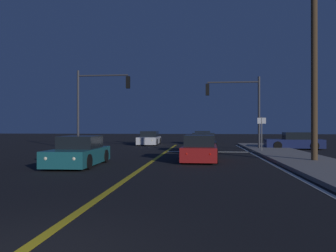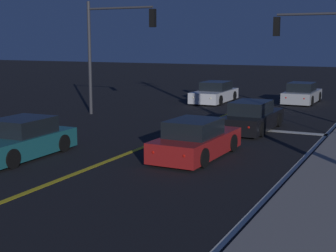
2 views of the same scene
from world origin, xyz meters
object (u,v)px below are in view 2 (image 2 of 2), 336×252
car_distant_tail_white (215,93)px  car_parked_curb_black (252,117)px  car_lead_oncoming_silver (302,94)px  car_mid_block_teal (20,140)px  traffic_signal_near_right (328,46)px  traffic_signal_far_left (112,40)px  car_side_waiting_red (196,141)px

car_distant_tail_white → car_parked_curb_black: bearing=118.6°
car_lead_oncoming_silver → car_mid_block_teal: same height
car_distant_tail_white → traffic_signal_near_right: (8.04, -6.73, 3.18)m
car_lead_oncoming_silver → traffic_signal_near_right: traffic_signal_near_right is taller
car_lead_oncoming_silver → car_distant_tail_white: bearing=-158.4°
car_parked_curb_black → car_mid_block_teal: (-5.69, -8.66, -0.00)m
traffic_signal_far_left → car_side_waiting_red: bearing=-42.2°
car_lead_oncoming_silver → car_side_waiting_red: (-0.19, -17.30, -0.00)m
car_lead_oncoming_silver → car_distant_tail_white: 5.65m
car_mid_block_teal → traffic_signal_near_right: size_ratio=0.79×
car_parked_curb_black → car_lead_oncoming_silver: bearing=90.2°
car_distant_tail_white → traffic_signal_near_right: bearing=138.9°
car_lead_oncoming_silver → car_parked_curb_black: same height
car_parked_curb_black → traffic_signal_near_right: bearing=42.7°
car_side_waiting_red → car_mid_block_teal: (-5.47, -2.66, 0.00)m
car_side_waiting_red → car_lead_oncoming_silver: bearing=90.9°
traffic_signal_near_right → traffic_signal_far_left: size_ratio=0.92×
traffic_signal_near_right → car_parked_curb_black: bearing=42.7°
car_side_waiting_red → traffic_signal_near_right: (2.96, 8.54, 3.18)m
car_side_waiting_red → car_parked_curb_black: same height
car_side_waiting_red → car_distant_tail_white: bearing=109.9°
car_mid_block_teal → traffic_signal_near_right: traffic_signal_near_right is taller
car_lead_oncoming_silver → car_distant_tail_white: same height
car_mid_block_teal → traffic_signal_near_right: 14.37m
car_mid_block_teal → traffic_signal_near_right: bearing=-128.6°
car_side_waiting_red → traffic_signal_far_left: bearing=139.2°
car_side_waiting_red → car_mid_block_teal: same height
car_parked_curb_black → car_mid_block_teal: size_ratio=1.08×
car_lead_oncoming_silver → car_side_waiting_red: 17.30m
traffic_signal_far_left → car_lead_oncoming_silver: bearing=51.6°
car_parked_curb_black → traffic_signal_far_left: size_ratio=0.78×
car_distant_tail_white → car_lead_oncoming_silver: bearing=-160.0°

